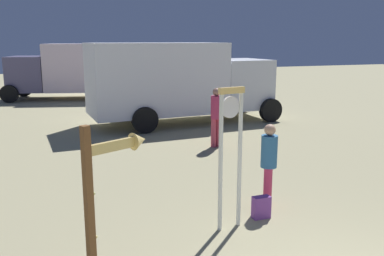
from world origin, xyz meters
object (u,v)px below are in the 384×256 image
person_near_clock (269,161)px  backpack (261,207)px  arrow_sign (111,172)px  box_truck_near (177,80)px  standing_clock (230,146)px  person_distant (216,114)px  box_truck_far (78,69)px

person_near_clock → backpack: 0.91m
arrow_sign → person_near_clock: 3.34m
arrow_sign → person_near_clock: bearing=19.0°
box_truck_near → standing_clock: bearing=-103.4°
backpack → person_near_clock: bearing=48.3°
arrow_sign → box_truck_near: box_truck_near is taller
person_distant → box_truck_far: (-2.67, 12.15, 0.61)m
box_truck_far → person_near_clock: bearing=-84.0°
standing_clock → person_near_clock: 1.35m
backpack → box_truck_far: (-1.35, 17.05, 1.39)m
person_near_clock → person_distant: size_ratio=0.91×
backpack → box_truck_far: bearing=94.5°
box_truck_far → standing_clock: bearing=-87.8°
box_truck_near → box_truck_far: 8.76m
standing_clock → box_truck_far: (-0.65, 17.18, 0.17)m
arrow_sign → box_truck_near: bearing=66.1°
backpack → person_distant: bearing=74.8°
arrow_sign → box_truck_far: bearing=85.5°
person_near_clock → backpack: person_near_clock is taller
backpack → box_truck_near: size_ratio=0.06×
standing_clock → person_near_clock: standing_clock is taller
person_near_clock → box_truck_near: box_truck_near is taller
backpack → person_distant: 5.13m
standing_clock → arrow_sign: (-2.03, -0.50, -0.06)m
person_distant → box_truck_near: 3.90m
person_distant → box_truck_near: bearing=88.5°
standing_clock → backpack: size_ratio=5.90×
arrow_sign → person_near_clock: (3.13, 1.08, -0.47)m
standing_clock → person_near_clock: bearing=27.9°
standing_clock → box_truck_far: 17.19m
standing_clock → backpack: (0.69, 0.13, -1.23)m
standing_clock → backpack: bearing=10.7°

